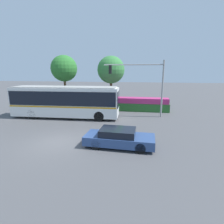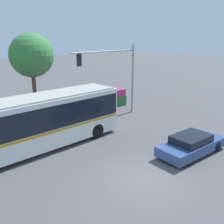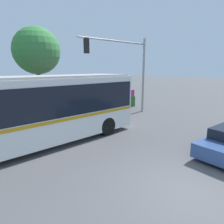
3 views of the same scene
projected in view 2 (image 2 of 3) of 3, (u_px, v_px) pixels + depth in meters
name	position (u px, v px, depth m)	size (l,w,h in m)	color
ground_plane	(143.00, 179.00, 12.69)	(140.00, 140.00, 0.00)	#4C4C4F
city_bus	(36.00, 120.00, 15.48)	(11.29, 2.98, 3.29)	silver
sedan_foreground	(191.00, 145.00, 15.23)	(4.60, 1.97, 1.19)	navy
traffic_light_pole	(117.00, 69.00, 21.38)	(6.32, 0.24, 5.97)	gray
flowering_hedge	(83.00, 104.00, 23.21)	(9.51, 1.52, 1.63)	#286028
street_tree_centre	(32.00, 56.00, 22.43)	(3.82, 3.82, 6.95)	brown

